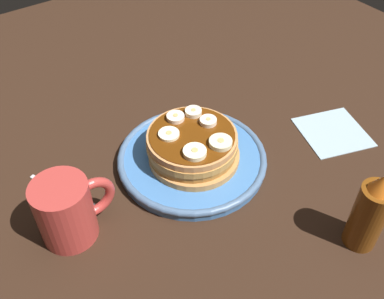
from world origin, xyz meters
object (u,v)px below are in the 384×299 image
(banana_slice_1, at_px, (195,152))
(napkin, at_px, (333,132))
(pancake_stack, at_px, (191,146))
(banana_slice_3, at_px, (221,143))
(coffee_mug, at_px, (67,209))
(plate, at_px, (192,159))
(banana_slice_2, at_px, (208,121))
(banana_slice_4, at_px, (193,112))
(banana_slice_0, at_px, (176,117))
(fork, at_px, (66,193))
(syrup_bottle, at_px, (370,213))
(banana_slice_5, at_px, (169,134))

(banana_slice_1, bearing_deg, napkin, -9.76)
(pancake_stack, relative_size, banana_slice_1, 4.39)
(pancake_stack, distance_m, banana_slice_3, 0.06)
(banana_slice_1, xyz_separation_m, coffee_mug, (-0.19, 0.03, -0.02))
(plate, relative_size, banana_slice_2, 8.92)
(coffee_mug, bearing_deg, pancake_stack, 3.27)
(plate, bearing_deg, banana_slice_1, -120.47)
(banana_slice_3, relative_size, banana_slice_4, 1.30)
(pancake_stack, height_order, banana_slice_0, banana_slice_0)
(banana_slice_1, distance_m, napkin, 0.28)
(pancake_stack, height_order, fork, pancake_stack)
(banana_slice_2, distance_m, fork, 0.25)
(banana_slice_3, bearing_deg, banana_slice_1, 172.27)
(fork, height_order, syrup_bottle, syrup_bottle)
(plate, distance_m, napkin, 0.26)
(banana_slice_3, xyz_separation_m, banana_slice_5, (-0.05, 0.06, -0.00))
(banana_slice_4, xyz_separation_m, fork, (-0.23, 0.02, -0.06))
(banana_slice_0, distance_m, napkin, 0.29)
(banana_slice_3, bearing_deg, coffee_mug, 172.47)
(plate, height_order, banana_slice_4, banana_slice_4)
(banana_slice_0, xyz_separation_m, banana_slice_4, (0.03, -0.01, 0.00))
(pancake_stack, distance_m, banana_slice_4, 0.06)
(banana_slice_4, bearing_deg, plate, -128.22)
(plate, xyz_separation_m, banana_slice_5, (-0.03, 0.02, 0.06))
(plate, height_order, banana_slice_1, banana_slice_1)
(banana_slice_2, relative_size, banana_slice_4, 0.99)
(napkin, bearing_deg, coffee_mug, 171.19)
(banana_slice_0, distance_m, coffee_mug, 0.22)
(coffee_mug, distance_m, syrup_bottle, 0.40)
(pancake_stack, xyz_separation_m, banana_slice_2, (0.04, 0.01, 0.03))
(banana_slice_3, bearing_deg, banana_slice_2, 73.52)
(pancake_stack, bearing_deg, banana_slice_3, -61.71)
(coffee_mug, bearing_deg, banana_slice_3, -7.53)
(banana_slice_3, height_order, banana_slice_4, same)
(banana_slice_0, relative_size, banana_slice_2, 1.06)
(banana_slice_0, relative_size, fork, 0.24)
(banana_slice_1, bearing_deg, coffee_mug, 172.51)
(banana_slice_5, relative_size, napkin, 0.30)
(banana_slice_0, distance_m, fork, 0.21)
(banana_slice_1, xyz_separation_m, banana_slice_4, (0.05, 0.08, 0.00))
(banana_slice_2, bearing_deg, fork, 167.51)
(banana_slice_2, relative_size, coffee_mug, 0.24)
(banana_slice_3, bearing_deg, fork, 154.91)
(plate, distance_m, banana_slice_3, 0.07)
(banana_slice_1, bearing_deg, banana_slice_4, 55.39)
(coffee_mug, height_order, napkin, coffee_mug)
(plate, xyz_separation_m, banana_slice_2, (0.04, 0.01, 0.06))
(banana_slice_0, height_order, napkin, banana_slice_0)
(plate, distance_m, coffee_mug, 0.22)
(banana_slice_0, bearing_deg, plate, -90.05)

